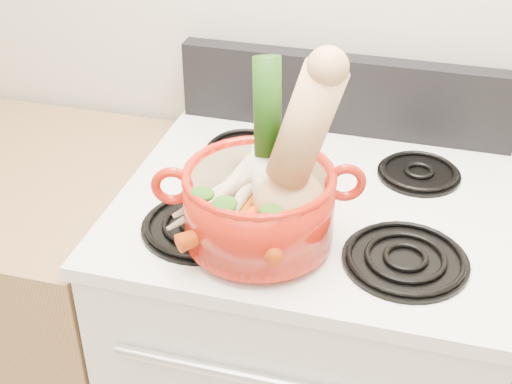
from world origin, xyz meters
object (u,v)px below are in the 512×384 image
(stove_body, at_px, (307,369))
(squash, at_px, (310,153))
(dutch_oven, at_px, (259,205))
(leek, at_px, (265,141))

(stove_body, distance_m, squash, 0.71)
(dutch_oven, relative_size, squash, 0.85)
(dutch_oven, height_order, leek, leek)
(squash, bearing_deg, dutch_oven, 163.50)
(stove_body, height_order, squash, squash)
(stove_body, bearing_deg, leek, -114.30)
(stove_body, distance_m, dutch_oven, 0.60)
(leek, bearing_deg, stove_body, 42.78)
(squash, xyz_separation_m, leek, (-0.08, 0.02, -0.00))
(squash, height_order, leek, squash)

